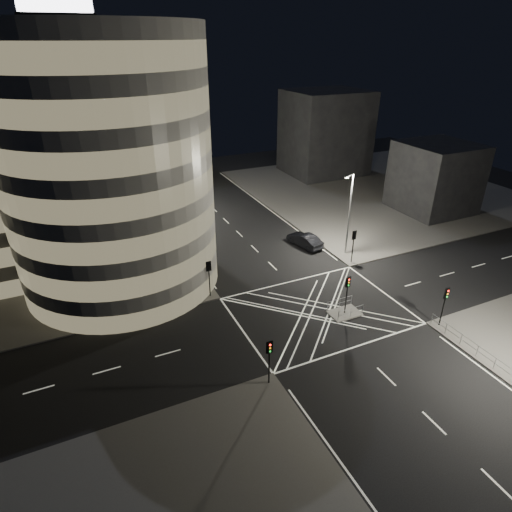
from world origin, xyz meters
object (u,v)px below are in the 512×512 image
traffic_signal_island (347,288)px  street_lamp_left_near (186,230)px  traffic_signal_nr (445,300)px  street_lamp_right_far (349,212)px  traffic_signal_nl (269,354)px  street_lamp_left_far (149,183)px  sedan (305,240)px  traffic_signal_fl (209,272)px  central_island (344,313)px  traffic_signal_fr (354,241)px

traffic_signal_island → street_lamp_left_near: (-11.44, 13.50, 2.63)m
traffic_signal_nr → street_lamp_right_far: street_lamp_right_far is taller
traffic_signal_nl → street_lamp_left_far: (-0.64, 36.80, 2.63)m
traffic_signal_nr → sedan: (-2.69, 19.84, -2.06)m
street_lamp_right_far → street_lamp_left_far: bearing=131.9°
traffic_signal_fl → traffic_signal_island: (10.80, -8.30, 0.00)m
traffic_signal_island → street_lamp_right_far: size_ratio=0.40×
street_lamp_left_near → sedan: street_lamp_left_near is taller
traffic_signal_fl → street_lamp_left_far: 23.36m
street_lamp_right_far → traffic_signal_nl: bearing=-139.1°
traffic_signal_island → sedan: (4.11, 14.54, -2.06)m
traffic_signal_nl → street_lamp_left_near: (-0.64, 18.80, 2.63)m
traffic_signal_fl → street_lamp_left_near: street_lamp_left_near is taller
traffic_signal_nl → sedan: traffic_signal_nl is taller
central_island → traffic_signal_island: 2.84m
traffic_signal_fr → street_lamp_right_far: street_lamp_right_far is taller
traffic_signal_nl → traffic_signal_fr: size_ratio=1.00×
traffic_signal_island → traffic_signal_nl: bearing=-153.9°
central_island → sedan: bearing=74.2°
traffic_signal_nl → street_lamp_right_far: 24.27m
street_lamp_left_near → traffic_signal_fr: bearing=-15.9°
traffic_signal_nr → traffic_signal_island: (-6.80, 5.30, 0.00)m
traffic_signal_fl → street_lamp_left_far: (-0.64, 23.20, 2.63)m
traffic_signal_island → sedan: size_ratio=0.77×
street_lamp_right_far → sedan: street_lamp_right_far is taller
traffic_signal_fl → sedan: 16.29m
traffic_signal_fl → traffic_signal_nr: (17.60, -13.60, 0.00)m
traffic_signal_nl → traffic_signal_fr: (17.60, 13.60, 0.00)m
traffic_signal_fr → sedan: (-2.69, 6.24, -2.06)m
sedan → street_lamp_right_far: bearing=117.2°
street_lamp_left_far → sedan: (15.54, -16.96, -4.69)m
central_island → traffic_signal_fr: bearing=50.7°
traffic_signal_nr → central_island: bearing=142.1°
street_lamp_left_far → sedan: bearing=-47.5°
traffic_signal_fl → traffic_signal_nr: size_ratio=1.00×
traffic_signal_nl → street_lamp_right_far: size_ratio=0.40×
traffic_signal_fr → street_lamp_right_far: bearing=73.9°
traffic_signal_fl → traffic_signal_island: size_ratio=1.00×
street_lamp_left_near → sedan: size_ratio=1.94×
traffic_signal_nl → street_lamp_left_far: street_lamp_left_far is taller
traffic_signal_fr → street_lamp_left_near: bearing=164.1°
traffic_signal_nr → street_lamp_left_near: street_lamp_left_near is taller
central_island → traffic_signal_nr: bearing=-37.9°
street_lamp_left_near → street_lamp_right_far: same height
central_island → street_lamp_left_far: (-11.44, 31.50, 5.47)m
traffic_signal_fr → traffic_signal_nl: bearing=-142.3°
traffic_signal_island → street_lamp_left_near: bearing=130.3°
traffic_signal_fr → street_lamp_left_near: (-18.24, 5.20, 2.63)m
sedan → street_lamp_left_far: bearing=-59.9°
traffic_signal_fl → sedan: (14.91, 6.24, -2.06)m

